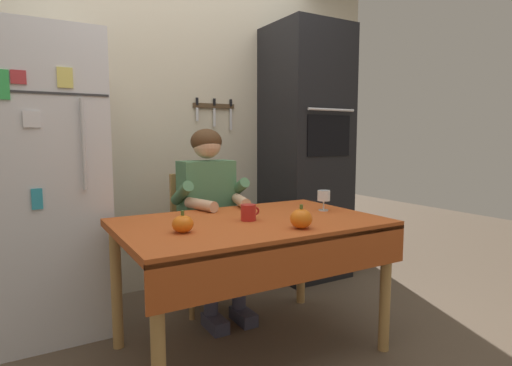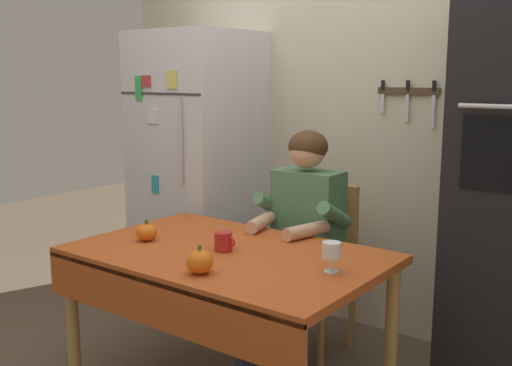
{
  "view_description": "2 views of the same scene",
  "coord_description": "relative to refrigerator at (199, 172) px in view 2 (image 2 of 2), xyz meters",
  "views": [
    {
      "loc": [
        -1.09,
        -1.83,
        1.19
      ],
      "look_at": [
        0.08,
        0.17,
        0.93
      ],
      "focal_mm": 28.97,
      "sensor_mm": 36.0,
      "label": 1
    },
    {
      "loc": [
        1.69,
        -1.93,
        1.53
      ],
      "look_at": [
        0.1,
        0.19,
        1.05
      ],
      "focal_mm": 42.22,
      "sensor_mm": 36.0,
      "label": 2
    }
  ],
  "objects": [
    {
      "name": "back_wall_assembly",
      "position": [
        1.0,
        0.39,
        0.4
      ],
      "size": [
        3.7,
        0.13,
        2.6
      ],
      "color": "beige",
      "rests_on": "ground"
    },
    {
      "name": "refrigerator",
      "position": [
        0.0,
        0.0,
        0.0
      ],
      "size": [
        0.68,
        0.71,
        1.8
      ],
      "color": "silver",
      "rests_on": "ground"
    },
    {
      "name": "dining_table",
      "position": [
        0.95,
        -0.88,
        -0.24
      ],
      "size": [
        1.4,
        0.9,
        0.74
      ],
      "color": "tan",
      "rests_on": "ground"
    },
    {
      "name": "chair_behind_person",
      "position": [
        0.98,
        -0.09,
        -0.39
      ],
      "size": [
        0.4,
        0.4,
        0.93
      ],
      "color": "tan",
      "rests_on": "ground"
    },
    {
      "name": "seated_person",
      "position": [
        0.98,
        -0.28,
        -0.16
      ],
      "size": [
        0.47,
        0.55,
        1.25
      ],
      "color": "#38384C",
      "rests_on": "ground"
    },
    {
      "name": "coffee_mug",
      "position": [
        0.94,
        -0.87,
        -0.12
      ],
      "size": [
        0.11,
        0.08,
        0.09
      ],
      "color": "#B2231E",
      "rests_on": "dining_table"
    },
    {
      "name": "wine_glass",
      "position": [
        1.48,
        -0.84,
        -0.07
      ],
      "size": [
        0.08,
        0.08,
        0.13
      ],
      "color": "white",
      "rests_on": "dining_table"
    },
    {
      "name": "pumpkin_large",
      "position": [
        0.53,
        -0.96,
        -0.12
      ],
      "size": [
        0.1,
        0.1,
        0.1
      ],
      "color": "orange",
      "rests_on": "dining_table"
    },
    {
      "name": "pumpkin_medium",
      "position": [
        1.06,
        -1.17,
        -0.11
      ],
      "size": [
        0.11,
        0.11,
        0.12
      ],
      "color": "orange",
      "rests_on": "dining_table"
    }
  ]
}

